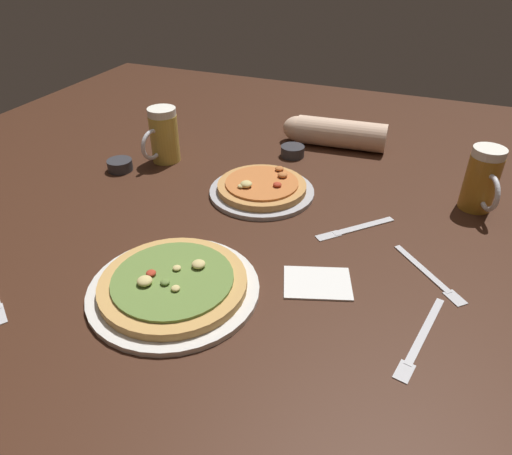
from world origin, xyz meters
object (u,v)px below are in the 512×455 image
Objects in this scene: napkin_folded at (317,282)px; fork_spare at (421,338)px; beer_mug_dark at (482,180)px; beer_mug_amber at (163,136)px; knife_spare at (355,228)px; pizza_plate_near at (173,285)px; fork_left at (429,274)px; diner_arm at (331,133)px; ramekin_sauce at (293,151)px; ramekin_butter at (120,165)px; pizza_plate_far at (262,188)px.

napkin_folded is 0.59× the size of fork_spare.
beer_mug_dark reaches higher than napkin_folded.
beer_mug_amber reaches higher than knife_spare.
napkin_folded is (0.59, -0.39, -0.08)m from beer_mug_amber.
pizza_plate_near is 0.46m from knife_spare.
fork_left is (0.46, 0.24, -0.01)m from pizza_plate_near.
beer_mug_amber is 0.84m from fork_left.
beer_mug_amber is 0.49× the size of diner_arm.
beer_mug_dark is 0.34m from fork_left.
ramekin_sauce is (0.35, 0.18, -0.06)m from beer_mug_amber.
napkin_folded reaches higher than fork_left.
knife_spare is (0.62, -0.16, -0.08)m from beer_mug_amber.
ramekin_butter is at bearing 158.08° from fork_spare.
ramekin_butter reaches higher than knife_spare.
fork_spare is 0.35m from knife_spare.
beer_mug_dark and beer_mug_amber have the same top height.
pizza_plate_far is 0.39m from diner_arm.
knife_spare is (0.27, -0.33, -0.01)m from ramekin_sauce.
beer_mug_dark is 0.88m from beer_mug_amber.
napkin_folded is at bearing -51.64° from pizza_plate_far.
beer_mug_dark is at bearing 3.36° from beer_mug_amber.
diner_arm is (0.52, 0.40, 0.03)m from ramekin_butter.
fork_left is at bearing -19.06° from beer_mug_amber.
diner_arm is (-0.44, 0.25, -0.04)m from beer_mug_dark.
ramekin_butter is (-0.96, -0.16, -0.06)m from beer_mug_dark.
beer_mug_dark is at bearing 9.31° from ramekin_butter.
pizza_plate_far is 3.84× the size of ramekin_sauce.
ramekin_sauce is at bearing 89.91° from pizza_plate_far.
pizza_plate_near is 1.21× the size of pizza_plate_far.
pizza_plate_far is 0.84× the size of diner_arm.
ramekin_sauce is at bearing 88.67° from pizza_plate_near.
pizza_plate_near is 0.69m from ramekin_sauce.
beer_mug_amber is 0.15m from ramekin_butter.
ramekin_sauce is 0.15m from diner_arm.
ramekin_sauce is 0.45× the size of fork_left.
pizza_plate_far is 0.49m from fork_left.
ramekin_butter is at bearing -142.34° from diner_arm.
knife_spare is at bearing 51.46° from pizza_plate_near.
beer_mug_amber is at bearing -176.64° from beer_mug_dark.
beer_mug_amber is at bearing 165.49° from knife_spare.
napkin_folded is (0.24, -0.56, -0.01)m from ramekin_sauce.
pizza_plate_far reaches higher than ramekin_butter.
pizza_plate_near is at bearing -173.50° from fork_spare.
napkin_folded is (0.68, -0.28, -0.01)m from ramekin_butter.
pizza_plate_near is 2.07× the size of fork_left.
beer_mug_dark is at bearing 38.95° from knife_spare.
beer_mug_amber is at bearing -153.18° from ramekin_sauce.
fork_spare is at bearing -89.32° from fork_left.
pizza_plate_near is 0.47m from fork_spare.
pizza_plate_near is at bearing -152.43° from fork_left.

